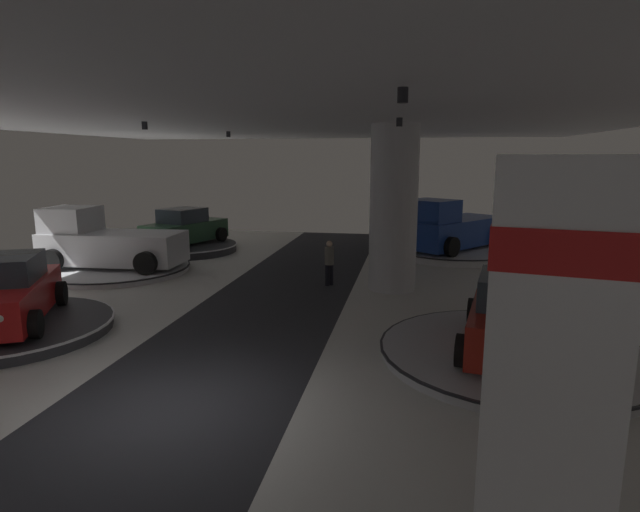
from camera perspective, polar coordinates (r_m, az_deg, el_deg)
The scene contains 15 objects.
ground at distance 9.88m, azimuth -16.43°, elevation -16.35°, with size 24.00×44.00×0.06m.
ceiling_with_spotlights at distance 8.89m, azimuth -18.45°, elevation 17.61°, with size 24.00×44.00×0.39m.
column_right at distance 17.31m, azimuth 8.17°, elevation 5.24°, with size 1.59×1.59×5.50m.
brand_sign_pylon at distance 5.01m, azimuth 24.09°, elevation -15.31°, with size 1.37×0.88×4.45m.
display_platform_deep_left at distance 25.27m, azimuth -14.64°, elevation 0.94°, with size 4.82×4.82×0.37m.
display_car_deep_left at distance 25.11m, azimuth -14.79°, elevation 3.02°, with size 3.17×4.55×1.71m.
display_platform_mid_left at distance 15.35m, azimuth -31.34°, elevation -6.85°, with size 5.07×5.07×0.30m.
display_car_mid_left at distance 15.15m, azimuth -31.64°, elevation -3.57°, with size 3.54×4.56×1.71m.
display_platform_far_left at distance 21.65m, azimuth -21.76°, elevation -1.33°, with size 5.68×5.68×0.23m.
pickup_truck_far_left at distance 21.63m, azimuth -22.70°, elevation 1.39°, with size 5.38×2.81×2.30m.
display_platform_deep_right at distance 24.28m, azimuth 14.55°, elevation 0.51°, with size 5.68×5.68×0.35m.
pickup_truck_deep_right at distance 23.84m, azimuth 14.24°, elevation 3.00°, with size 4.92×5.47×2.30m.
display_platform_mid_right at distance 12.40m, azimuth 20.62°, elevation -10.07°, with size 5.90×5.90×0.25m.
display_car_mid_right at distance 12.09m, azimuth 20.90°, elevation -6.25°, with size 2.82×4.46×1.71m.
visitor_walking_near at distance 17.86m, azimuth 1.04°, elevation -0.46°, with size 0.32×0.32×1.59m.
Camera 1 is at (4.13, -7.79, 4.43)m, focal length 28.78 mm.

